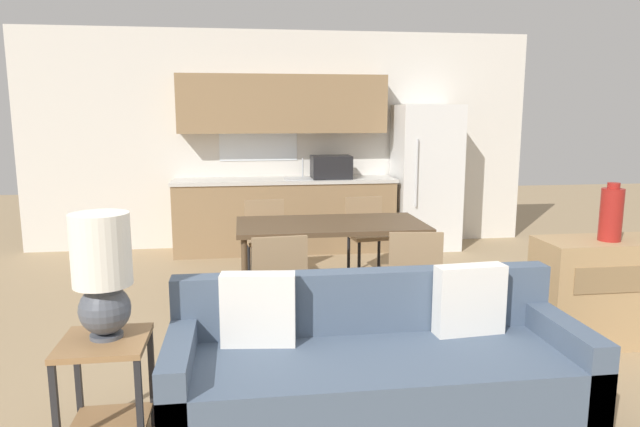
{
  "coord_description": "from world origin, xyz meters",
  "views": [
    {
      "loc": [
        -0.52,
        -2.65,
        1.68
      ],
      "look_at": [
        0.05,
        1.5,
        0.95
      ],
      "focal_mm": 32.0,
      "sensor_mm": 36.0,
      "label": 1
    }
  ],
  "objects_px": {
    "vase": "(611,214)",
    "dining_chair_near_left": "(277,278)",
    "dining_chair_far_left": "(267,235)",
    "side_table": "(106,377)",
    "dining_table": "(331,230)",
    "refrigerator": "(426,177)",
    "couch": "(374,366)",
    "dining_chair_near_right": "(412,272)",
    "dining_chair_far_right": "(368,231)",
    "table_lamp": "(102,272)",
    "credenza": "(611,291)"
  },
  "relations": [
    {
      "from": "refrigerator",
      "to": "dining_chair_near_right",
      "type": "xyz_separation_m",
      "value": [
        -1.02,
        -2.8,
        -0.41
      ]
    },
    {
      "from": "couch",
      "to": "side_table",
      "type": "relative_size",
      "value": 3.74
    },
    {
      "from": "table_lamp",
      "to": "dining_chair_near_right",
      "type": "xyz_separation_m",
      "value": [
        1.97,
        1.28,
        -0.44
      ]
    },
    {
      "from": "side_table",
      "to": "vase",
      "type": "height_order",
      "value": "vase"
    },
    {
      "from": "couch",
      "to": "refrigerator",
      "type": "bearing_deg",
      "value": 68.36
    },
    {
      "from": "dining_table",
      "to": "table_lamp",
      "type": "xyz_separation_m",
      "value": [
        -1.45,
        -2.04,
        0.24
      ]
    },
    {
      "from": "couch",
      "to": "dining_chair_far_left",
      "type": "distance_m",
      "value": 2.81
    },
    {
      "from": "vase",
      "to": "dining_chair_far_right",
      "type": "xyz_separation_m",
      "value": [
        -1.33,
        1.98,
        -0.49
      ]
    },
    {
      "from": "couch",
      "to": "credenza",
      "type": "bearing_deg",
      "value": 23.81
    },
    {
      "from": "dining_table",
      "to": "dining_chair_far_right",
      "type": "xyz_separation_m",
      "value": [
        0.52,
        0.81,
        -0.19
      ]
    },
    {
      "from": "refrigerator",
      "to": "credenza",
      "type": "relative_size",
      "value": 1.62
    },
    {
      "from": "table_lamp",
      "to": "credenza",
      "type": "xyz_separation_m",
      "value": [
        3.38,
        0.9,
        -0.53
      ]
    },
    {
      "from": "side_table",
      "to": "table_lamp",
      "type": "xyz_separation_m",
      "value": [
        0.01,
        0.03,
        0.54
      ]
    },
    {
      "from": "refrigerator",
      "to": "dining_chair_near_left",
      "type": "height_order",
      "value": "refrigerator"
    },
    {
      "from": "dining_chair_far_left",
      "to": "dining_chair_far_right",
      "type": "height_order",
      "value": "same"
    },
    {
      "from": "dining_chair_far_left",
      "to": "dining_chair_far_right",
      "type": "relative_size",
      "value": 1.0
    },
    {
      "from": "refrigerator",
      "to": "dining_table",
      "type": "bearing_deg",
      "value": -127.0
    },
    {
      "from": "side_table",
      "to": "vase",
      "type": "bearing_deg",
      "value": 15.2
    },
    {
      "from": "side_table",
      "to": "vase",
      "type": "xyz_separation_m",
      "value": [
        3.31,
        0.9,
        0.59
      ]
    },
    {
      "from": "side_table",
      "to": "dining_chair_near_left",
      "type": "distance_m",
      "value": 1.61
    },
    {
      "from": "table_lamp",
      "to": "dining_chair_far_left",
      "type": "distance_m",
      "value": 2.97
    },
    {
      "from": "refrigerator",
      "to": "dining_chair_far_left",
      "type": "height_order",
      "value": "refrigerator"
    },
    {
      "from": "dining_table",
      "to": "couch",
      "type": "relative_size",
      "value": 0.75
    },
    {
      "from": "table_lamp",
      "to": "dining_chair_far_right",
      "type": "xyz_separation_m",
      "value": [
        1.97,
        2.85,
        -0.44
      ]
    },
    {
      "from": "credenza",
      "to": "couch",
      "type": "bearing_deg",
      "value": -156.19
    },
    {
      "from": "couch",
      "to": "table_lamp",
      "type": "height_order",
      "value": "table_lamp"
    },
    {
      "from": "side_table",
      "to": "dining_chair_near_right",
      "type": "distance_m",
      "value": 2.38
    },
    {
      "from": "side_table",
      "to": "dining_chair_near_right",
      "type": "xyz_separation_m",
      "value": [
        1.98,
        1.31,
        0.1
      ]
    },
    {
      "from": "dining_chair_near_right",
      "to": "dining_table",
      "type": "bearing_deg",
      "value": -48.4
    },
    {
      "from": "vase",
      "to": "side_table",
      "type": "bearing_deg",
      "value": -164.8
    },
    {
      "from": "dining_chair_far_left",
      "to": "vase",
      "type": "bearing_deg",
      "value": -44.52
    },
    {
      "from": "couch",
      "to": "vase",
      "type": "bearing_deg",
      "value": 23.8
    },
    {
      "from": "couch",
      "to": "dining_chair_near_right",
      "type": "xyz_separation_m",
      "value": [
        0.59,
        1.26,
        0.15
      ]
    },
    {
      "from": "table_lamp",
      "to": "vase",
      "type": "bearing_deg",
      "value": 14.74
    },
    {
      "from": "vase",
      "to": "dining_chair_far_left",
      "type": "bearing_deg",
      "value": 141.1
    },
    {
      "from": "vase",
      "to": "dining_chair_near_left",
      "type": "distance_m",
      "value": 2.45
    },
    {
      "from": "dining_chair_far_left",
      "to": "dining_chair_near_right",
      "type": "relative_size",
      "value": 1.0
    },
    {
      "from": "dining_table",
      "to": "refrigerator",
      "type": "bearing_deg",
      "value": 53.0
    },
    {
      "from": "side_table",
      "to": "dining_chair_near_left",
      "type": "relative_size",
      "value": 0.71
    },
    {
      "from": "couch",
      "to": "side_table",
      "type": "xyz_separation_m",
      "value": [
        -1.39,
        -0.05,
        0.05
      ]
    },
    {
      "from": "refrigerator",
      "to": "dining_chair_near_right",
      "type": "relative_size",
      "value": 2.18
    },
    {
      "from": "dining_chair_far_right",
      "to": "dining_chair_near_left",
      "type": "bearing_deg",
      "value": -130.42
    },
    {
      "from": "side_table",
      "to": "dining_chair_far_left",
      "type": "height_order",
      "value": "dining_chair_far_left"
    },
    {
      "from": "refrigerator",
      "to": "dining_chair_far_left",
      "type": "bearing_deg",
      "value": -148.05
    },
    {
      "from": "dining_chair_far_left",
      "to": "dining_chair_near_left",
      "type": "relative_size",
      "value": 1.0
    },
    {
      "from": "refrigerator",
      "to": "couch",
      "type": "distance_m",
      "value": 4.4
    },
    {
      "from": "table_lamp",
      "to": "dining_chair_far_left",
      "type": "xyz_separation_m",
      "value": [
        0.92,
        2.79,
        -0.44
      ]
    },
    {
      "from": "credenza",
      "to": "dining_chair_near_left",
      "type": "bearing_deg",
      "value": 171.41
    },
    {
      "from": "dining_table",
      "to": "dining_chair_far_right",
      "type": "bearing_deg",
      "value": 57.37
    },
    {
      "from": "vase",
      "to": "dining_chair_far_left",
      "type": "height_order",
      "value": "vase"
    }
  ]
}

